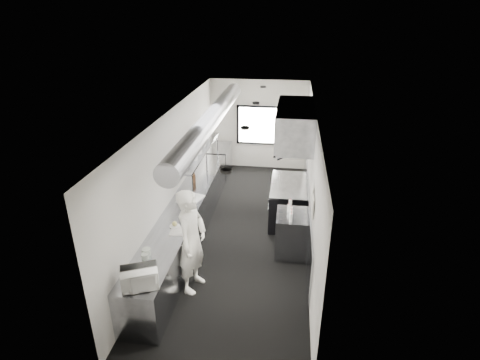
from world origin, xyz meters
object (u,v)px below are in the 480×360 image
(pass_shelf, at_px, (198,152))
(squeeze_bottle_e, at_px, (290,204))
(deli_tub_a, at_px, (146,252))
(plate_stack_d, at_px, (205,133))
(prep_counter, at_px, (186,221))
(plate_stack_c, at_px, (202,140))
(far_work_table, at_px, (218,161))
(deli_tub_b, at_px, (145,256))
(plate_stack_a, at_px, (192,153))
(plate_stack_b, at_px, (197,146))
(exhaust_hood, at_px, (295,124))
(squeeze_bottle_c, at_px, (291,211))
(squeeze_bottle_a, at_px, (291,218))
(small_plate, at_px, (175,226))
(microwave, at_px, (140,278))
(range, at_px, (288,202))
(cutting_board, at_px, (191,199))
(squeeze_bottle_d, at_px, (289,208))
(knife_block, at_px, (193,178))
(squeeze_bottle_b, at_px, (291,214))
(bottle_station, at_px, (291,233))
(line_cook, at_px, (192,241))

(pass_shelf, xyz_separation_m, squeeze_bottle_e, (2.28, -1.44, -0.54))
(deli_tub_a, bearing_deg, plate_stack_d, 88.59)
(prep_counter, relative_size, plate_stack_c, 19.93)
(far_work_table, height_order, deli_tub_b, deli_tub_b)
(prep_counter, relative_size, plate_stack_a, 19.91)
(plate_stack_a, relative_size, plate_stack_b, 0.91)
(exhaust_hood, bearing_deg, squeeze_bottle_c, -89.51)
(plate_stack_d, height_order, squeeze_bottle_a, plate_stack_d)
(squeeze_bottle_c, bearing_deg, deli_tub_b, -142.22)
(exhaust_hood, bearing_deg, plate_stack_d, 153.80)
(far_work_table, xyz_separation_m, plate_stack_d, (-0.04, -1.37, 1.29))
(deli_tub_b, height_order, small_plate, deli_tub_b)
(microwave, distance_m, squeeze_bottle_a, 3.15)
(far_work_table, relative_size, deli_tub_a, 7.81)
(deli_tub_b, bearing_deg, range, 54.59)
(deli_tub_a, bearing_deg, small_plate, 77.63)
(exhaust_hood, bearing_deg, squeeze_bottle_e, -90.36)
(range, relative_size, far_work_table, 1.33)
(plate_stack_d, bearing_deg, exhaust_hood, -26.20)
(cutting_board, height_order, plate_stack_c, plate_stack_c)
(plate_stack_a, distance_m, plate_stack_c, 0.96)
(exhaust_hood, xyz_separation_m, squeeze_bottle_d, (-0.03, -1.28, -1.41))
(knife_block, height_order, squeeze_bottle_a, knife_block)
(cutting_board, xyz_separation_m, knife_block, (-0.17, 0.92, 0.10))
(prep_counter, distance_m, far_work_table, 3.70)
(squeeze_bottle_b, distance_m, squeeze_bottle_d, 0.25)
(prep_counter, xyz_separation_m, cutting_board, (0.07, 0.19, 0.46))
(bottle_station, relative_size, squeeze_bottle_a, 5.13)
(exhaust_hood, height_order, plate_stack_c, exhaust_hood)
(line_cook, xyz_separation_m, plate_stack_b, (-0.57, 2.86, 0.75))
(deli_tub_b, relative_size, squeeze_bottle_b, 0.79)
(prep_counter, distance_m, pass_shelf, 1.85)
(microwave, relative_size, small_plate, 2.50)
(knife_block, bearing_deg, plate_stack_c, 64.18)
(far_work_table, xyz_separation_m, plate_stack_b, (-0.02, -2.40, 1.29))
(plate_stack_a, xyz_separation_m, plate_stack_d, (-0.01, 1.46, 0.02))
(deli_tub_a, bearing_deg, plate_stack_b, 87.78)
(knife_block, bearing_deg, cutting_board, -100.48)
(small_plate, relative_size, squeeze_bottle_d, 1.22)
(bottle_station, relative_size, plate_stack_c, 2.99)
(exhaust_hood, height_order, pass_shelf, exhaust_hood)
(pass_shelf, relative_size, squeeze_bottle_c, 17.07)
(deli_tub_a, height_order, squeeze_bottle_a, squeeze_bottle_a)
(far_work_table, relative_size, plate_stack_b, 3.61)
(deli_tub_b, relative_size, plate_stack_d, 0.38)
(prep_counter, relative_size, bottle_station, 6.67)
(small_plate, height_order, squeeze_bottle_a, squeeze_bottle_a)
(microwave, bearing_deg, deli_tub_b, 80.73)
(plate_stack_a, bearing_deg, squeeze_bottle_e, -19.71)
(pass_shelf, bearing_deg, small_plate, -87.68)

